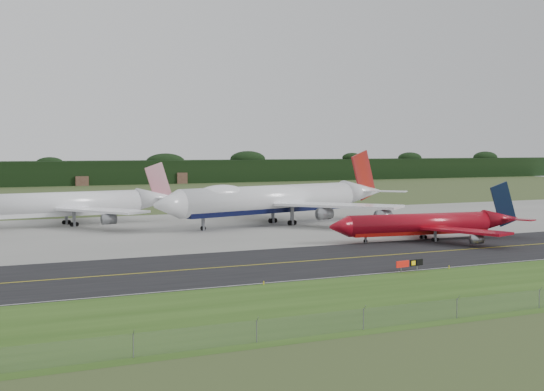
{
  "coord_description": "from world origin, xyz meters",
  "views": [
    {
      "loc": [
        -71.41,
        -112.8,
        18.57
      ],
      "look_at": [
        -6.84,
        22.0,
        9.17
      ],
      "focal_mm": 50.0,
      "sensor_mm": 36.0,
      "label": 1
    }
  ],
  "objects_px": {
    "jet_star_tail": "(69,205)",
    "taxiway_sign": "(410,263)",
    "jet_red_737": "(429,224)",
    "jet_ba_747": "(278,199)"
  },
  "relations": [
    {
      "from": "jet_star_tail",
      "to": "taxiway_sign",
      "type": "relative_size",
      "value": 10.92
    },
    {
      "from": "jet_red_737",
      "to": "jet_star_tail",
      "type": "distance_m",
      "value": 85.41
    },
    {
      "from": "jet_ba_747",
      "to": "jet_red_737",
      "type": "relative_size",
      "value": 1.64
    },
    {
      "from": "jet_star_tail",
      "to": "jet_ba_747",
      "type": "bearing_deg",
      "value": -22.74
    },
    {
      "from": "jet_ba_747",
      "to": "taxiway_sign",
      "type": "height_order",
      "value": "jet_ba_747"
    },
    {
      "from": "jet_ba_747",
      "to": "jet_red_737",
      "type": "bearing_deg",
      "value": -71.79
    },
    {
      "from": "jet_red_737",
      "to": "jet_star_tail",
      "type": "height_order",
      "value": "jet_star_tail"
    },
    {
      "from": "jet_star_tail",
      "to": "taxiway_sign",
      "type": "distance_m",
      "value": 97.09
    },
    {
      "from": "jet_red_737",
      "to": "taxiway_sign",
      "type": "relative_size",
      "value": 8.29
    },
    {
      "from": "jet_ba_747",
      "to": "jet_star_tail",
      "type": "bearing_deg",
      "value": 157.26
    }
  ]
}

